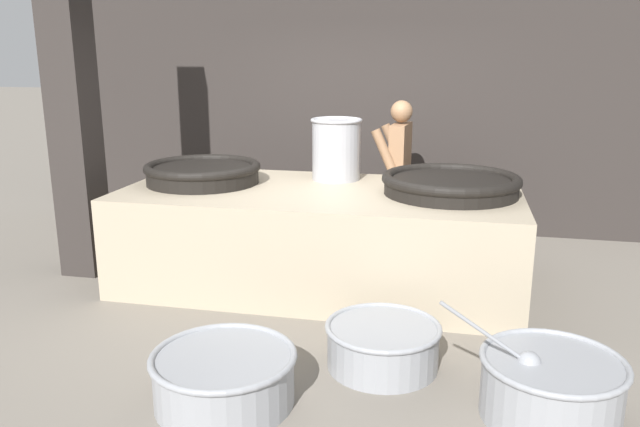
{
  "coord_description": "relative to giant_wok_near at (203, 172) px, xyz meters",
  "views": [
    {
      "loc": [
        1.2,
        -5.48,
        2.14
      ],
      "look_at": [
        0.0,
        0.0,
        0.69
      ],
      "focal_mm": 35.0,
      "sensor_mm": 36.0,
      "label": 1
    }
  ],
  "objects": [
    {
      "name": "hearth_platform",
      "position": [
        1.17,
        -0.05,
        -0.56
      ],
      "size": [
        3.63,
        1.71,
        0.91
      ],
      "color": "tan",
      "rests_on": "ground_plane"
    },
    {
      "name": "prep_bowl_extra",
      "position": [
        1.95,
        -1.56,
        -0.85
      ],
      "size": [
        0.81,
        0.81,
        0.32
      ],
      "color": "gray",
      "rests_on": "ground_plane"
    },
    {
      "name": "prep_bowl_meat",
      "position": [
        1.04,
        -2.23,
        -0.84
      ],
      "size": [
        0.92,
        0.92,
        0.34
      ],
      "color": "gray",
      "rests_on": "ground_plane"
    },
    {
      "name": "stock_pot",
      "position": [
        1.22,
        0.46,
        0.2
      ],
      "size": [
        0.51,
        0.51,
        0.6
      ],
      "color": "#9E9EA3",
      "rests_on": "hearth_platform"
    },
    {
      "name": "giant_wok_far",
      "position": [
        2.35,
        0.0,
        -0.01
      ],
      "size": [
        1.23,
        1.23,
        0.18
      ],
      "color": "black",
      "rests_on": "hearth_platform"
    },
    {
      "name": "cook",
      "position": [
        1.79,
        1.05,
        -0.12
      ],
      "size": [
        0.41,
        0.62,
        1.66
      ],
      "rotation": [
        0.0,
        0.0,
        3.05
      ],
      "color": "#8C6647",
      "rests_on": "ground_plane"
    },
    {
      "name": "giant_wok_near",
      "position": [
        0.0,
        0.0,
        0.0
      ],
      "size": [
        1.12,
        1.12,
        0.2
      ],
      "color": "black",
      "rests_on": "hearth_platform"
    },
    {
      "name": "support_pillar",
      "position": [
        -1.19,
        -0.23,
        0.74
      ],
      "size": [
        0.37,
        0.37,
        3.51
      ],
      "primitive_type": "cube",
      "color": "#2D2826",
      "rests_on": "ground_plane"
    },
    {
      "name": "prep_bowl_vegetables",
      "position": [
        3.0,
        -1.98,
        -0.8
      ],
      "size": [
        1.11,
        0.86,
        0.74
      ],
      "color": "gray",
      "rests_on": "ground_plane"
    },
    {
      "name": "back_wall",
      "position": [
        1.17,
        2.13,
        0.74
      ],
      "size": [
        7.93,
        0.24,
        3.51
      ],
      "primitive_type": "cube",
      "color": "#2D2826",
      "rests_on": "ground_plane"
    },
    {
      "name": "ground_plane",
      "position": [
        1.17,
        -0.05,
        -1.02
      ],
      "size": [
        60.0,
        60.0,
        0.0
      ],
      "primitive_type": "plane",
      "color": "slate"
    }
  ]
}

